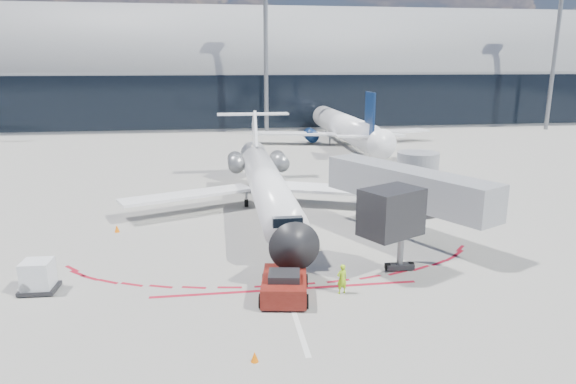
{
  "coord_description": "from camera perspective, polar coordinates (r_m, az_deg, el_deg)",
  "views": [
    {
      "loc": [
        -3.4,
        -35.98,
        11.46
      ],
      "look_at": [
        1.4,
        -2.26,
        2.89
      ],
      "focal_mm": 32.0,
      "sensor_mm": 36.0,
      "label": 1
    }
  ],
  "objects": [
    {
      "name": "apron_centerline",
      "position": [
        39.81,
        -2.86,
        -2.62
      ],
      "size": [
        0.25,
        40.0,
        0.01
      ],
      "primitive_type": "cube",
      "color": "silver",
      "rests_on": "ground"
    },
    {
      "name": "apron_stop_bar",
      "position": [
        27.24,
        -0.18,
        -10.75
      ],
      "size": [
        14.0,
        0.25,
        0.01
      ],
      "primitive_type": "cube",
      "color": "maroon",
      "rests_on": "ground"
    },
    {
      "name": "light_mast_east",
      "position": [
        102.29,
        27.49,
        13.17
      ],
      "size": [
        0.7,
        0.7,
        25.0
      ],
      "primitive_type": "cylinder",
      "color": "slate",
      "rests_on": "ground"
    },
    {
      "name": "bg_airliner_1",
      "position": [
        76.09,
        6.1,
        9.23
      ],
      "size": [
        31.41,
        33.26,
        10.16
      ],
      "primitive_type": null,
      "color": "white",
      "rests_on": "ground"
    },
    {
      "name": "pushback_tug",
      "position": [
        26.17,
        -0.41,
        -10.31
      ],
      "size": [
        2.87,
        5.71,
        1.45
      ],
      "rotation": [
        0.0,
        0.0,
        -0.16
      ],
      "color": "#57120C",
      "rests_on": "ground"
    },
    {
      "name": "regional_jet",
      "position": [
        40.58,
        -2.49,
        1.15
      ],
      "size": [
        22.92,
        28.26,
        7.08
      ],
      "color": "white",
      "rests_on": "ground"
    },
    {
      "name": "ramp_worker",
      "position": [
        26.65,
        6.01,
        -9.57
      ],
      "size": [
        0.66,
        0.52,
        1.58
      ],
      "primitive_type": "imported",
      "rotation": [
        0.0,
        0.0,
        3.43
      ],
      "color": "#A3DD17",
      "rests_on": "ground"
    },
    {
      "name": "terminal_building",
      "position": [
        101.05,
        -6.32,
        12.37
      ],
      "size": [
        150.0,
        24.15,
        24.0
      ],
      "color": "gray",
      "rests_on": "ground"
    },
    {
      "name": "jet_bridge",
      "position": [
        36.5,
        13.33,
        0.34
      ],
      "size": [
        10.03,
        15.2,
        4.9
      ],
      "color": "gray",
      "rests_on": "ground"
    },
    {
      "name": "safety_cone_right",
      "position": [
        21.29,
        -3.73,
        -17.8
      ],
      "size": [
        0.31,
        0.31,
        0.43
      ],
      "primitive_type": "cone",
      "color": "#FF6E05",
      "rests_on": "ground"
    },
    {
      "name": "ground",
      "position": [
        37.91,
        -2.58,
        -3.49
      ],
      "size": [
        260.0,
        260.0,
        0.0
      ],
      "primitive_type": "plane",
      "color": "gray",
      "rests_on": "ground"
    },
    {
      "name": "uld_container",
      "position": [
        29.6,
        -26.02,
        -8.44
      ],
      "size": [
        1.84,
        1.58,
        1.68
      ],
      "rotation": [
        0.0,
        0.0,
        -0.04
      ],
      "color": "black",
      "rests_on": "ground"
    },
    {
      "name": "light_mast_centre",
      "position": [
        84.4,
        -2.47,
        14.82
      ],
      "size": [
        0.7,
        0.7,
        25.0
      ],
      "primitive_type": "cylinder",
      "color": "slate",
      "rests_on": "ground"
    },
    {
      "name": "safety_cone_left",
      "position": [
        37.81,
        -18.48,
        -3.88
      ],
      "size": [
        0.37,
        0.37,
        0.51
      ],
      "primitive_type": "cone",
      "color": "#FF6E05",
      "rests_on": "ground"
    }
  ]
}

